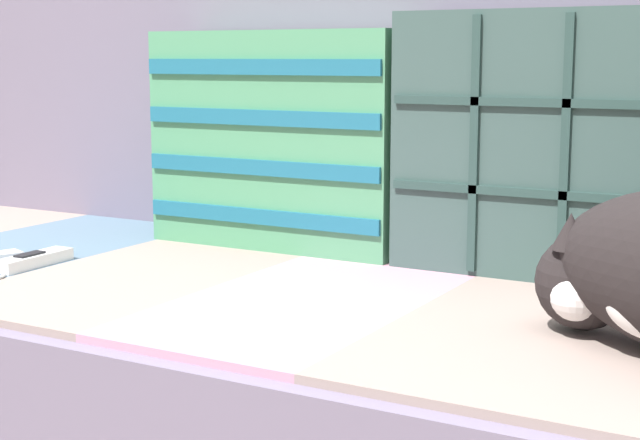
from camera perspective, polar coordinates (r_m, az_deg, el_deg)
name	(u,v)px	position (r m, az deg, el deg)	size (l,w,h in m)	color
couch	(344,427)	(1.43, 1.40, -11.94)	(2.16, 0.82, 0.42)	brown
sofa_backrest	(442,114)	(1.64, 7.10, 6.16)	(2.11, 0.14, 0.43)	slate
throw_pillow_quilted	(534,144)	(1.43, 12.32, 4.35)	(0.39, 0.14, 0.37)	#38514C
throw_pillow_striped	(281,140)	(1.61, -2.29, 4.69)	(0.44, 0.14, 0.35)	#4C9366
game_remote_near	(30,261)	(1.52, -16.55, -2.33)	(0.05, 0.18, 0.02)	white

